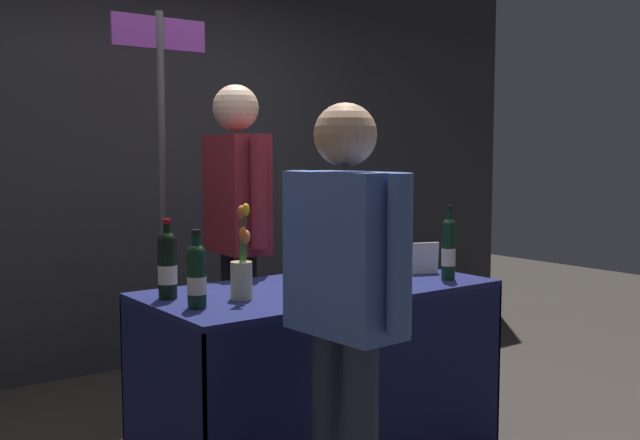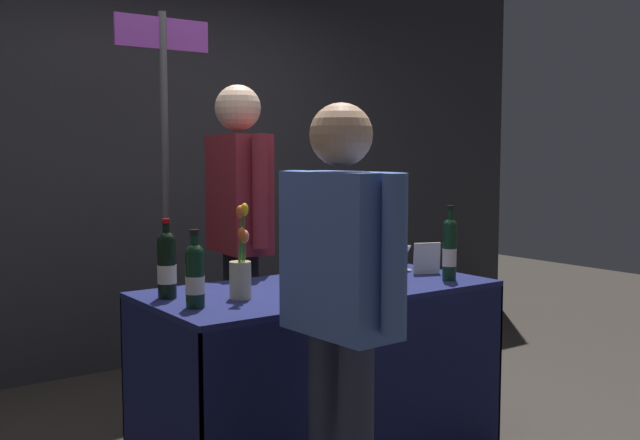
{
  "view_description": "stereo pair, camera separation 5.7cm",
  "coord_description": "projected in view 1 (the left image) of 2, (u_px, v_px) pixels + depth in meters",
  "views": [
    {
      "loc": [
        -1.94,
        -2.61,
        1.39
      ],
      "look_at": [
        0.0,
        0.0,
        1.1
      ],
      "focal_mm": 41.12,
      "sensor_mm": 36.0,
      "label": 1
    },
    {
      "loc": [
        -1.89,
        -2.65,
        1.39
      ],
      "look_at": [
        0.0,
        0.0,
        1.1
      ],
      "focal_mm": 41.12,
      "sensor_mm": 36.0,
      "label": 2
    }
  ],
  "objects": [
    {
      "name": "back_partition",
      "position": [
        142.0,
        124.0,
        4.78
      ],
      "size": [
        6.79,
        0.12,
        3.18
      ],
      "primitive_type": "cube",
      "color": "#2D2D33",
      "rests_on": "ground_plane"
    },
    {
      "name": "tasting_table",
      "position": [
        320.0,
        340.0,
        3.32
      ],
      "size": [
        1.57,
        0.77,
        0.8
      ],
      "color": "#191E51",
      "rests_on": "ground_plane"
    },
    {
      "name": "featured_wine_bottle",
      "position": [
        368.0,
        247.0,
        3.71
      ],
      "size": [
        0.07,
        0.07,
        0.3
      ],
      "color": "black",
      "rests_on": "tasting_table"
    },
    {
      "name": "display_bottle_0",
      "position": [
        197.0,
        275.0,
        2.82
      ],
      "size": [
        0.07,
        0.07,
        0.3
      ],
      "color": "black",
      "rests_on": "tasting_table"
    },
    {
      "name": "display_bottle_1",
      "position": [
        167.0,
        264.0,
        3.0
      ],
      "size": [
        0.08,
        0.08,
        0.33
      ],
      "color": "black",
      "rests_on": "tasting_table"
    },
    {
      "name": "display_bottle_2",
      "position": [
        449.0,
        248.0,
        3.45
      ],
      "size": [
        0.07,
        0.07,
        0.35
      ],
      "color": "black",
      "rests_on": "tasting_table"
    },
    {
      "name": "display_bottle_3",
      "position": [
        322.0,
        254.0,
        3.42
      ],
      "size": [
        0.07,
        0.07,
        0.3
      ],
      "color": "black",
      "rests_on": "tasting_table"
    },
    {
      "name": "display_bottle_4",
      "position": [
        348.0,
        249.0,
        3.49
      ],
      "size": [
        0.08,
        0.08,
        0.34
      ],
      "color": "#192333",
      "rests_on": "tasting_table"
    },
    {
      "name": "display_bottle_5",
      "position": [
        334.0,
        259.0,
        3.12
      ],
      "size": [
        0.07,
        0.07,
        0.34
      ],
      "color": "#38230F",
      "rests_on": "tasting_table"
    },
    {
      "name": "display_bottle_6",
      "position": [
        383.0,
        252.0,
        3.4
      ],
      "size": [
        0.07,
        0.07,
        0.33
      ],
      "color": "#192333",
      "rests_on": "tasting_table"
    },
    {
      "name": "wine_glass_near_vendor",
      "position": [
        403.0,
        253.0,
        3.76
      ],
      "size": [
        0.07,
        0.07,
        0.13
      ],
      "color": "silver",
      "rests_on": "tasting_table"
    },
    {
      "name": "flower_vase",
      "position": [
        242.0,
        268.0,
        2.99
      ],
      "size": [
        0.09,
        0.09,
        0.4
      ],
      "color": "tan",
      "rests_on": "tasting_table"
    },
    {
      "name": "brochure_stand",
      "position": [
        425.0,
        258.0,
        3.63
      ],
      "size": [
        0.14,
        0.06,
        0.16
      ],
      "primitive_type": "cube",
      "rotation": [
        0.07,
        0.0,
        5.95
      ],
      "color": "silver",
      "rests_on": "tasting_table"
    },
    {
      "name": "vendor_presenter",
      "position": [
        238.0,
        217.0,
        3.86
      ],
      "size": [
        0.25,
        0.59,
        1.75
      ],
      "rotation": [
        0.0,
        0.0,
        -1.68
      ],
      "color": "black",
      "rests_on": "ground_plane"
    },
    {
      "name": "taster_foreground_right",
      "position": [
        345.0,
        289.0,
        2.49
      ],
      "size": [
        0.23,
        0.59,
        1.56
      ],
      "rotation": [
        0.0,
        0.0,
        1.62
      ],
      "color": "#2D3347",
      "rests_on": "ground_plane"
    },
    {
      "name": "booth_signpost",
      "position": [
        162.0,
        166.0,
        3.99
      ],
      "size": [
        0.53,
        0.04,
        2.15
      ],
      "color": "#47474C",
      "rests_on": "ground_plane"
    }
  ]
}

